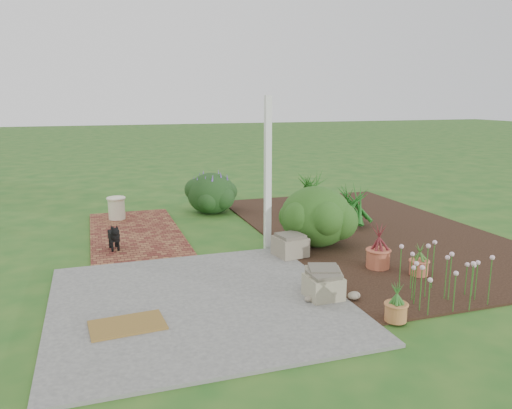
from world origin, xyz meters
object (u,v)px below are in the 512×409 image
object	(u,v)px
stone_trough_near	(323,287)
black_dog	(114,235)
cream_ceramic_urn	(117,208)
evergreen_shrub	(316,215)

from	to	relation	value
stone_trough_near	black_dog	size ratio (longest dim) A/B	0.87
cream_ceramic_urn	evergreen_shrub	bearing A→B (deg)	-42.71
stone_trough_near	black_dog	xyz separation A→B (m)	(-2.36, 2.85, 0.10)
stone_trough_near	black_dog	bearing A→B (deg)	129.60
cream_ceramic_urn	stone_trough_near	bearing A→B (deg)	-66.28
stone_trough_near	evergreen_shrub	distance (m)	2.36
black_dog	cream_ceramic_urn	world-z (taller)	cream_ceramic_urn
cream_ceramic_urn	black_dog	bearing A→B (deg)	-94.03
cream_ceramic_urn	evergreen_shrub	world-z (taller)	evergreen_shrub
stone_trough_near	cream_ceramic_urn	world-z (taller)	cream_ceramic_urn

